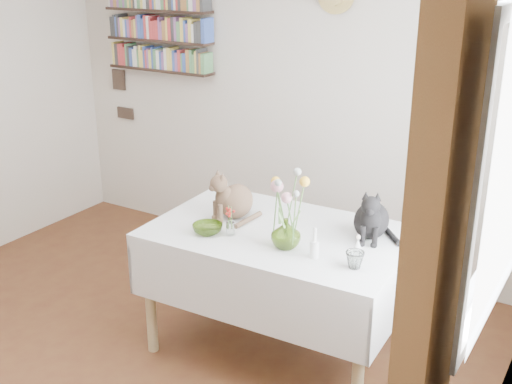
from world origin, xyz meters
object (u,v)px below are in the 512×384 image
Objects in this scene: dining_table at (279,261)px; black_cat at (372,211)px; tabby_cat at (236,192)px; flower_vase at (286,233)px; bookshelf_unit at (158,15)px.

dining_table is 4.81× the size of black_cat.
dining_table is 4.80× the size of tabby_cat.
bookshelf_unit is (-1.97, 1.39, 0.96)m from flower_vase.
tabby_cat reaches higher than flower_vase.
black_cat is 0.51m from flower_vase.
tabby_cat is 2.09m from bookshelf_unit.
black_cat is (0.81, 0.14, -0.00)m from tabby_cat.
flower_vase is 2.59m from bookshelf_unit.
flower_vase is (0.14, -0.18, 0.28)m from dining_table.
bookshelf_unit is (-1.83, 1.21, 1.24)m from dining_table.
tabby_cat reaches higher than dining_table.
bookshelf_unit reaches higher than tabby_cat.
dining_table is at bearing 20.52° from tabby_cat.
bookshelf_unit is at bearing 140.06° from black_cat.
flower_vase is (-0.34, -0.38, -0.07)m from black_cat.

